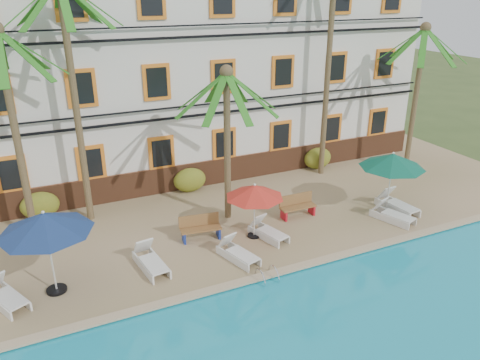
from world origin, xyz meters
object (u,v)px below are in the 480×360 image
palm_b (71,74)px  palm_c (227,122)px  palm_e (418,78)px  lounger_a (5,296)px  pool_ladder (267,278)px  bench_left (201,227)px  lounger_b (151,261)px  umbrella_green (393,161)px  lounger_f (397,204)px  bench_right (297,205)px  lounger_c (237,252)px  lounger_e (392,214)px  palm_a (11,108)px  umbrella_blue (45,223)px  palm_d (330,39)px  umbrella_red (255,192)px  lounger_d (268,231)px

palm_b → palm_c: (5.08, -2.20, -1.78)m
palm_e → lounger_a: palm_e is taller
palm_b → pool_ladder: 9.91m
bench_left → pool_ladder: 3.49m
palm_c → lounger_b: palm_c is taller
palm_c → umbrella_green: size_ratio=2.32×
lounger_f → bench_right: bearing=161.9°
pool_ladder → lounger_b: bearing=146.5°
lounger_b → lounger_a: bearing=-179.5°
palm_c → bench_right: bearing=-23.2°
lounger_b → lounger_c: bearing=-13.9°
lounger_a → lounger_e: size_ratio=1.01×
palm_a → lounger_f: 15.08m
palm_a → pool_ladder: (6.61, -5.99, -4.92)m
palm_e → bench_right: 9.15m
palm_a → umbrella_green: bearing=-16.0°
lounger_a → pool_ladder: bearing=-15.4°
umbrella_green → bench_right: size_ratio=1.74×
bench_right → pool_ladder: 4.67m
palm_c → lounger_f: palm_c is taller
lounger_a → umbrella_blue: bearing=0.6°
umbrella_blue → bench_right: size_ratio=1.83×
palm_e → lounger_b: bearing=-166.3°
palm_d → palm_e: bearing=-17.7°
lounger_c → umbrella_green: bearing=5.9°
umbrella_red → lounger_b: (-4.06, -0.47, -1.55)m
lounger_f → lounger_e: bearing=-142.1°
umbrella_red → umbrella_green: (5.92, -0.44, 0.41)m
palm_e → lounger_e: bearing=-138.0°
lounger_c → lounger_d: bearing=28.5°
umbrella_red → lounger_b: 4.37m
lounger_f → lounger_d: bearing=177.6°
umbrella_red → lounger_d: (0.43, -0.27, -1.58)m
palm_b → lounger_a: size_ratio=4.87×
bench_left → lounger_b: bearing=-152.1°
umbrella_blue → bench_right: umbrella_blue is taller
palm_b → lounger_d: size_ratio=5.17×
palm_c → lounger_f: size_ratio=3.11×
palm_d → pool_ladder: size_ratio=14.06×
palm_e → lounger_c: 12.90m
palm_a → umbrella_blue: size_ratio=2.79×
lounger_f → lounger_a: bearing=179.9°
palm_c → lounger_b: size_ratio=3.20×
palm_b → pool_ladder: bearing=-56.2°
palm_e → lounger_b: palm_e is taller
bench_right → lounger_f: bearing=-18.1°
palm_a → lounger_b: 6.91m
lounger_c → pool_ladder: bearing=-74.8°
palm_d → pool_ladder: 11.68m
palm_d → umbrella_blue: palm_d is taller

